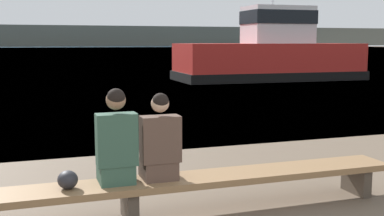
{
  "coord_description": "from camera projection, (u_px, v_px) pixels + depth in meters",
  "views": [
    {
      "loc": [
        -1.26,
        -2.29,
        1.95
      ],
      "look_at": [
        1.45,
        5.73,
        0.77
      ],
      "focal_mm": 45.0,
      "sensor_mm": 36.0,
      "label": 1
    }
  ],
  "objects": [
    {
      "name": "shopping_bag",
      "position": [
        68.0,
        180.0,
        5.01
      ],
      "size": [
        0.21,
        0.23,
        0.19
      ],
      "color": "#232328",
      "rests_on": "bench_main"
    },
    {
      "name": "far_shoreline",
      "position": [
        31.0,
        36.0,
        188.61
      ],
      "size": [
        600.0,
        12.0,
        8.19
      ],
      "primitive_type": "cube",
      "color": "#4C4C42",
      "rests_on": "ground"
    },
    {
      "name": "water_surface",
      "position": [
        34.0,
        49.0,
        120.92
      ],
      "size": [
        240.0,
        240.0,
        0.0
      ],
      "primitive_type": "plane",
      "color": "#386084",
      "rests_on": "ground"
    },
    {
      "name": "person_right",
      "position": [
        160.0,
        144.0,
        5.3
      ],
      "size": [
        0.43,
        0.42,
        0.97
      ],
      "color": "#4C382D",
      "rests_on": "bench_main"
    },
    {
      "name": "tugboat_red",
      "position": [
        270.0,
        56.0,
        24.62
      ],
      "size": [
        9.57,
        3.89,
        6.96
      ],
      "rotation": [
        0.0,
        0.0,
        1.55
      ],
      "color": "red",
      "rests_on": "water_surface"
    },
    {
      "name": "person_left",
      "position": [
        116.0,
        144.0,
        5.14
      ],
      "size": [
        0.43,
        0.42,
        1.04
      ],
      "color": "#2D4C3D",
      "rests_on": "bench_main"
    },
    {
      "name": "bench_main",
      "position": [
        129.0,
        189.0,
        5.24
      ],
      "size": [
        6.52,
        0.55,
        0.42
      ],
      "color": "brown",
      "rests_on": "ground"
    }
  ]
}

